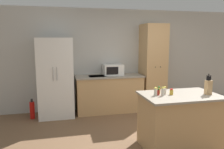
{
  "coord_description": "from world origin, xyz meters",
  "views": [
    {
      "loc": [
        -1.81,
        -3.29,
        1.82
      ],
      "look_at": [
        -0.71,
        1.4,
        1.05
      ],
      "focal_mm": 35.0,
      "sensor_mm": 36.0,
      "label": 1
    }
  ],
  "objects_px": {
    "knife_block": "(208,87)",
    "spice_bottle_green_herb": "(171,92)",
    "spice_bottle_amber_oil": "(165,91)",
    "spice_bottle_pale_salt": "(163,92)",
    "refrigerator": "(56,78)",
    "fire_extinguisher": "(32,110)",
    "microwave": "(113,70)",
    "spice_bottle_tall_dark": "(158,92)",
    "pantry_cabinet": "(153,67)",
    "spice_bottle_orange_cap": "(159,90)",
    "spice_bottle_short_red": "(156,92)"
  },
  "relations": [
    {
      "from": "microwave",
      "to": "refrigerator",
      "type": "bearing_deg",
      "value": -174.61
    },
    {
      "from": "spice_bottle_pale_salt",
      "to": "spice_bottle_short_red",
      "type": "bearing_deg",
      "value": 162.07
    },
    {
      "from": "pantry_cabinet",
      "to": "spice_bottle_tall_dark",
      "type": "distance_m",
      "value": 2.25
    },
    {
      "from": "refrigerator",
      "to": "fire_extinguisher",
      "type": "height_order",
      "value": "refrigerator"
    },
    {
      "from": "microwave",
      "to": "spice_bottle_amber_oil",
      "type": "distance_m",
      "value": 2.19
    },
    {
      "from": "pantry_cabinet",
      "to": "spice_bottle_pale_salt",
      "type": "distance_m",
      "value": 2.28
    },
    {
      "from": "spice_bottle_tall_dark",
      "to": "fire_extinguisher",
      "type": "relative_size",
      "value": 0.23
    },
    {
      "from": "pantry_cabinet",
      "to": "spice_bottle_pale_salt",
      "type": "xyz_separation_m",
      "value": [
        -0.76,
        -2.14,
        -0.11
      ]
    },
    {
      "from": "microwave",
      "to": "knife_block",
      "type": "bearing_deg",
      "value": -65.73
    },
    {
      "from": "microwave",
      "to": "spice_bottle_short_red",
      "type": "height_order",
      "value": "microwave"
    },
    {
      "from": "refrigerator",
      "to": "spice_bottle_pale_salt",
      "type": "distance_m",
      "value": 2.71
    },
    {
      "from": "knife_block",
      "to": "spice_bottle_short_red",
      "type": "distance_m",
      "value": 0.88
    },
    {
      "from": "spice_bottle_tall_dark",
      "to": "spice_bottle_amber_oil",
      "type": "height_order",
      "value": "spice_bottle_amber_oil"
    },
    {
      "from": "spice_bottle_amber_oil",
      "to": "spice_bottle_pale_salt",
      "type": "xyz_separation_m",
      "value": [
        -0.08,
        -0.09,
        0.01
      ]
    },
    {
      "from": "spice_bottle_pale_salt",
      "to": "spice_bottle_orange_cap",
      "type": "xyz_separation_m",
      "value": [
        0.0,
        0.14,
        -0.01
      ]
    },
    {
      "from": "spice_bottle_amber_oil",
      "to": "fire_extinguisher",
      "type": "xyz_separation_m",
      "value": [
        -2.35,
        1.94,
        -0.78
      ]
    },
    {
      "from": "spice_bottle_tall_dark",
      "to": "spice_bottle_pale_salt",
      "type": "xyz_separation_m",
      "value": [
        0.05,
        -0.05,
        0.02
      ]
    },
    {
      "from": "spice_bottle_tall_dark",
      "to": "knife_block",
      "type": "bearing_deg",
      "value": -10.17
    },
    {
      "from": "pantry_cabinet",
      "to": "spice_bottle_orange_cap",
      "type": "distance_m",
      "value": 2.14
    },
    {
      "from": "refrigerator",
      "to": "fire_extinguisher",
      "type": "xyz_separation_m",
      "value": [
        -0.56,
        -0.08,
        -0.72
      ]
    },
    {
      "from": "spice_bottle_amber_oil",
      "to": "spice_bottle_orange_cap",
      "type": "height_order",
      "value": "spice_bottle_amber_oil"
    },
    {
      "from": "pantry_cabinet",
      "to": "spice_bottle_short_red",
      "type": "distance_m",
      "value": 2.29
    },
    {
      "from": "knife_block",
      "to": "spice_bottle_green_herb",
      "type": "xyz_separation_m",
      "value": [
        -0.59,
        0.13,
        -0.08
      ]
    },
    {
      "from": "fire_extinguisher",
      "to": "spice_bottle_short_red",
      "type": "bearing_deg",
      "value": -42.73
    },
    {
      "from": "spice_bottle_green_herb",
      "to": "spice_bottle_pale_salt",
      "type": "xyz_separation_m",
      "value": [
        -0.17,
        -0.03,
        0.02
      ]
    },
    {
      "from": "spice_bottle_tall_dark",
      "to": "spice_bottle_green_herb",
      "type": "bearing_deg",
      "value": -5.35
    },
    {
      "from": "spice_bottle_tall_dark",
      "to": "spice_bottle_amber_oil",
      "type": "xyz_separation_m",
      "value": [
        0.13,
        0.03,
        0.01
      ]
    },
    {
      "from": "refrigerator",
      "to": "microwave",
      "type": "bearing_deg",
      "value": 5.39
    },
    {
      "from": "spice_bottle_short_red",
      "to": "spice_bottle_green_herb",
      "type": "xyz_separation_m",
      "value": [
        0.28,
        -0.0,
        -0.02
      ]
    },
    {
      "from": "spice_bottle_tall_dark",
      "to": "spice_bottle_pale_salt",
      "type": "height_order",
      "value": "spice_bottle_pale_salt"
    },
    {
      "from": "spice_bottle_amber_oil",
      "to": "fire_extinguisher",
      "type": "relative_size",
      "value": 0.27
    },
    {
      "from": "spice_bottle_orange_cap",
      "to": "knife_block",
      "type": "bearing_deg",
      "value": -17.1
    },
    {
      "from": "spice_bottle_green_herb",
      "to": "microwave",
      "type": "bearing_deg",
      "value": 101.76
    },
    {
      "from": "pantry_cabinet",
      "to": "spice_bottle_amber_oil",
      "type": "relative_size",
      "value": 17.28
    },
    {
      "from": "pantry_cabinet",
      "to": "knife_block",
      "type": "xyz_separation_m",
      "value": [
        0.0,
        -2.24,
        -0.05
      ]
    },
    {
      "from": "knife_block",
      "to": "spice_bottle_green_herb",
      "type": "distance_m",
      "value": 0.61
    },
    {
      "from": "microwave",
      "to": "spice_bottle_orange_cap",
      "type": "xyz_separation_m",
      "value": [
        0.29,
        -2.1,
        -0.08
      ]
    },
    {
      "from": "spice_bottle_orange_cap",
      "to": "spice_bottle_green_herb",
      "type": "bearing_deg",
      "value": -32.69
    },
    {
      "from": "knife_block",
      "to": "spice_bottle_amber_oil",
      "type": "relative_size",
      "value": 2.69
    },
    {
      "from": "microwave",
      "to": "spice_bottle_amber_oil",
      "type": "xyz_separation_m",
      "value": [
        0.37,
        -2.15,
        -0.08
      ]
    },
    {
      "from": "spice_bottle_short_red",
      "to": "refrigerator",
      "type": "bearing_deg",
      "value": 127.67
    },
    {
      "from": "refrigerator",
      "to": "spice_bottle_amber_oil",
      "type": "height_order",
      "value": "refrigerator"
    },
    {
      "from": "knife_block",
      "to": "refrigerator",
      "type": "bearing_deg",
      "value": 138.36
    },
    {
      "from": "spice_bottle_pale_salt",
      "to": "spice_bottle_orange_cap",
      "type": "height_order",
      "value": "spice_bottle_pale_salt"
    },
    {
      "from": "refrigerator",
      "to": "spice_bottle_amber_oil",
      "type": "xyz_separation_m",
      "value": [
        1.79,
        -2.02,
        0.05
      ]
    },
    {
      "from": "spice_bottle_short_red",
      "to": "spice_bottle_amber_oil",
      "type": "distance_m",
      "value": 0.2
    },
    {
      "from": "spice_bottle_short_red",
      "to": "spice_bottle_tall_dark",
      "type": "bearing_deg",
      "value": 18.71
    },
    {
      "from": "refrigerator",
      "to": "microwave",
      "type": "height_order",
      "value": "refrigerator"
    },
    {
      "from": "spice_bottle_tall_dark",
      "to": "spice_bottle_amber_oil",
      "type": "relative_size",
      "value": 0.84
    },
    {
      "from": "pantry_cabinet",
      "to": "fire_extinguisher",
      "type": "relative_size",
      "value": 4.71
    }
  ]
}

